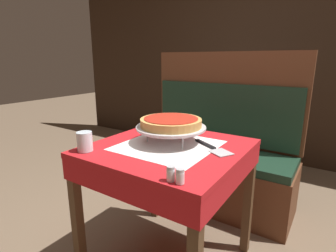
% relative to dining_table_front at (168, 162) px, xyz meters
% --- Properties ---
extents(dining_table_front, '(0.79, 0.79, 0.76)m').
position_rel_dining_table_front_xyz_m(dining_table_front, '(0.00, 0.00, 0.00)').
color(dining_table_front, red).
rests_on(dining_table_front, ground_plane).
extents(dining_table_rear, '(0.79, 0.79, 0.77)m').
position_rel_dining_table_front_xyz_m(dining_table_rear, '(-0.30, 1.67, -0.00)').
color(dining_table_rear, beige).
rests_on(dining_table_rear, ground_plane).
extents(booth_bench, '(1.30, 0.48, 1.28)m').
position_rel_dining_table_front_xyz_m(booth_bench, '(-0.07, 0.84, -0.29)').
color(booth_bench, brown).
rests_on(booth_bench, ground_plane).
extents(back_wall_panel, '(6.00, 0.04, 2.40)m').
position_rel_dining_table_front_xyz_m(back_wall_panel, '(0.00, 2.15, 0.54)').
color(back_wall_panel, black).
rests_on(back_wall_panel, ground_plane).
extents(pizza_pan_stand, '(0.40, 0.40, 0.09)m').
position_rel_dining_table_front_xyz_m(pizza_pan_stand, '(-0.02, 0.06, 0.18)').
color(pizza_pan_stand, '#ADADB2').
rests_on(pizza_pan_stand, dining_table_front).
extents(deep_dish_pizza, '(0.34, 0.34, 0.05)m').
position_rel_dining_table_front_xyz_m(deep_dish_pizza, '(-0.02, 0.06, 0.21)').
color(deep_dish_pizza, tan).
rests_on(deep_dish_pizza, pizza_pan_stand).
extents(pizza_server, '(0.27, 0.18, 0.01)m').
position_rel_dining_table_front_xyz_m(pizza_server, '(0.22, 0.08, 0.10)').
color(pizza_server, '#BCBCC1').
rests_on(pizza_server, dining_table_front).
extents(water_glass_near, '(0.08, 0.08, 0.10)m').
position_rel_dining_table_front_xyz_m(water_glass_near, '(-0.31, -0.31, 0.15)').
color(water_glass_near, silver).
rests_on(water_glass_near, dining_table_front).
extents(salt_shaker, '(0.03, 0.03, 0.06)m').
position_rel_dining_table_front_xyz_m(salt_shaker, '(0.25, -0.36, 0.13)').
color(salt_shaker, silver).
rests_on(salt_shaker, dining_table_front).
extents(pepper_shaker, '(0.03, 0.03, 0.06)m').
position_rel_dining_table_front_xyz_m(pepper_shaker, '(0.29, -0.36, 0.13)').
color(pepper_shaker, silver).
rests_on(pepper_shaker, dining_table_front).
extents(condiment_caddy, '(0.14, 0.14, 0.16)m').
position_rel_dining_table_front_xyz_m(condiment_caddy, '(-0.36, 1.68, 0.14)').
color(condiment_caddy, black).
rests_on(condiment_caddy, dining_table_rear).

